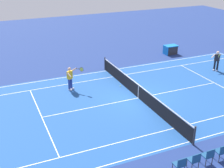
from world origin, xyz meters
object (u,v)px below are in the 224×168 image
spectator_chair_6 (180,164)px  equipment_cart_tarped (171,50)px  spectator_chair_3 (222,151)px  spectator_chair_4 (208,155)px  tennis_player_far (217,60)px  tennis_ball (120,86)px  spectator_chair_5 (194,160)px  tennis_net (138,91)px  tennis_player_near (70,77)px

spectator_chair_6 → equipment_cart_tarped: size_ratio=0.70×
spectator_chair_3 → spectator_chair_4: 0.76m
tennis_player_far → equipment_cart_tarped: size_ratio=1.36×
tennis_ball → spectator_chair_5: size_ratio=0.08×
spectator_chair_3 → spectator_chair_6: same height
tennis_ball → spectator_chair_6: 9.65m
spectator_chair_4 → equipment_cart_tarped: spectator_chair_4 is taller
spectator_chair_5 → spectator_chair_6: size_ratio=1.00×
tennis_player_far → tennis_ball: 8.59m
tennis_ball → tennis_net: bearing=97.5°
spectator_chair_3 → equipment_cart_tarped: bearing=-115.7°
tennis_player_near → equipment_cart_tarped: size_ratio=1.36×
tennis_ball → spectator_chair_5: (0.87, 9.49, 0.49)m
tennis_player_near → spectator_chair_3: tennis_player_near is taller
spectator_chair_5 → spectator_chair_6: same height
spectator_chair_3 → spectator_chair_4: size_ratio=1.00×
spectator_chair_4 → spectator_chair_3: bearing=180.0°
tennis_net → spectator_chair_4: (0.39, 7.29, 0.03)m
spectator_chair_4 → tennis_ball: bearing=-90.6°
tennis_net → spectator_chair_4: bearing=86.9°
tennis_player_far → spectator_chair_5: tennis_player_far is taller
tennis_player_far → spectator_chair_3: (7.88, 9.26, -0.41)m
tennis_player_far → tennis_ball: tennis_player_far is taller
tennis_ball → equipment_cart_tarped: (-7.65, -5.01, 0.40)m
spectator_chair_5 → equipment_cart_tarped: (-8.52, -14.50, -0.08)m
tennis_player_near → tennis_ball: tennis_player_near is taller
tennis_player_near → spectator_chair_6: (-1.79, 10.42, -0.41)m
tennis_net → tennis_ball: tennis_net is taller
tennis_player_far → spectator_chair_3: 12.17m
tennis_player_near → spectator_chair_6: tennis_player_near is taller
tennis_net → spectator_chair_4: size_ratio=13.30×
tennis_player_near → equipment_cart_tarped: tennis_player_near is taller
tennis_ball → spectator_chair_5: spectator_chair_5 is taller
spectator_chair_3 → spectator_chair_6: bearing=0.0°
spectator_chair_3 → tennis_player_far: bearing=-130.4°
tennis_player_far → spectator_chair_5: 13.20m
tennis_player_near → spectator_chair_5: 10.74m
spectator_chair_4 → spectator_chair_6: 1.52m
equipment_cart_tarped → tennis_ball: bearing=33.2°
tennis_player_near → spectator_chair_3: bearing=111.4°
spectator_chair_6 → equipment_cart_tarped: (-9.28, -14.50, -0.08)m
spectator_chair_5 → tennis_ball: bearing=-95.2°
tennis_player_near → tennis_ball: 3.65m
tennis_player_near → spectator_chair_5: size_ratio=1.93×
tennis_player_far → tennis_net: bearing=13.4°
tennis_net → spectator_chair_3: bearing=92.9°
tennis_player_far → spectator_chair_6: 13.76m
tennis_player_far → spectator_chair_4: size_ratio=1.93×
spectator_chair_3 → equipment_cart_tarped: spectator_chair_3 is taller
tennis_player_far → spectator_chair_4: bearing=47.0°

